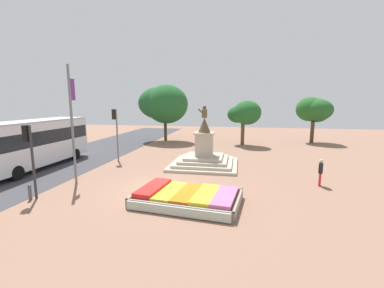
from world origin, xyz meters
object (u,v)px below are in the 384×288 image
Objects in this scene: statue_monument at (204,156)px; traffic_light_near_crossing at (30,148)px; flower_planter at (187,198)px; traffic_light_mid_block at (116,125)px; kerb_bollard_mid_a at (30,192)px; city_bus at (32,141)px; pedestrian_with_handbag at (321,171)px; banner_pole at (72,123)px.

statue_monument is 11.17m from traffic_light_near_crossing.
flower_planter is 7.96m from traffic_light_near_crossing.
traffic_light_mid_block is 5.31× the size of kerb_bollard_mid_a.
flower_planter is at bearing -19.81° from city_bus.
pedestrian_with_handbag is 1.98× the size of kerb_bollard_mid_a.
pedestrian_with_handbag is (6.98, 3.88, 0.61)m from flower_planter.
traffic_light_near_crossing is 4.63× the size of kerb_bollard_mid_a.
city_bus is 12.26× the size of kerb_bollard_mid_a.
kerb_bollard_mid_a is at bearing -49.92° from city_bus.
city_bus is 6.19× the size of pedestrian_with_handbag.
city_bus is at bearing -165.80° from statue_monument.
banner_pole reaches higher than kerb_bollard_mid_a.
traffic_light_near_crossing reaches higher than city_bus.
flower_planter is 7.41m from statue_monument.
traffic_light_mid_block reaches higher than flower_planter.
kerb_bollard_mid_a is at bearing -131.87° from statue_monument.
banner_pole reaches higher than traffic_light_near_crossing.
statue_monument is at bearing 48.13° from kerb_bollard_mid_a.
flower_planter is 13.00m from city_bus.
traffic_light_mid_block is at bearing 92.60° from banner_pole.
banner_pole is at bearing 165.35° from flower_planter.
traffic_light_mid_block reaches higher than city_bus.
flower_planter is at bearing -150.91° from pedestrian_with_handbag.
statue_monument reaches higher than traffic_light_mid_block.
traffic_light_near_crossing is at bearing -162.32° from pedestrian_with_handbag.
pedestrian_with_handbag is at bearing 17.68° from traffic_light_near_crossing.
statue_monument is 0.72× the size of banner_pole.
pedestrian_with_handbag is (14.56, 4.64, -1.67)m from traffic_light_near_crossing.
traffic_light_near_crossing reaches higher than pedestrian_with_handbag.
traffic_light_near_crossing is 2.34× the size of pedestrian_with_handbag.
statue_monument is 12.40m from city_bus.
traffic_light_near_crossing is at bearing -48.49° from city_bus.
kerb_bollard_mid_a is at bearing -172.90° from flower_planter.
banner_pole is at bearing 77.95° from kerb_bollard_mid_a.
flower_planter is 0.54× the size of city_bus.
traffic_light_near_crossing is at bearing -101.63° from banner_pole.
flower_planter is at bearing -46.06° from traffic_light_mid_block.
banner_pole is 0.70× the size of city_bus.
traffic_light_mid_block is (-7.31, 7.59, 2.62)m from flower_planter.
traffic_light_near_crossing is 0.87× the size of traffic_light_mid_block.
statue_monument is 11.21m from kerb_bollard_mid_a.
pedestrian_with_handbag reaches higher than kerb_bollard_mid_a.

